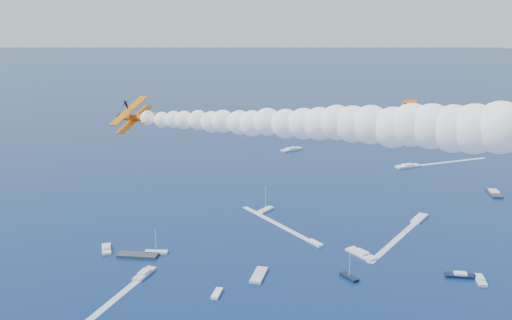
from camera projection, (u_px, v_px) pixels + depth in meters
The scene contains 5 objects.
biplane_lead at pixel (411, 126), 77.46m from camera, with size 7.81×8.76×5.28m, color #E24304, non-canonical shape.
biplane_trail at pixel (135, 118), 99.14m from camera, with size 7.76×8.71×5.24m, color #D95D04, non-canonical shape.
smoke_trail_trail at pixel (293, 123), 82.89m from camera, with size 60.61×10.82×10.82m, color white, non-canonical shape.
spectator_boats at pixel (403, 232), 190.07m from camera, with size 238.08×158.64×0.70m.
boat_wakes at pixel (332, 222), 199.96m from camera, with size 59.64×226.67×0.04m.
Camera 1 is at (52.67, -51.10, 71.67)m, focal length 41.43 mm.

